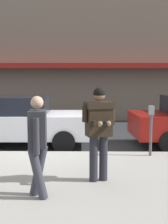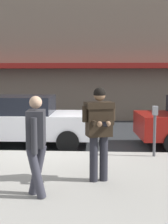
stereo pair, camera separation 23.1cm
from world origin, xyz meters
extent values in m
plane|color=#2B2D30|center=(0.00, 0.00, 0.00)|extent=(80.00, 80.00, 0.00)
cube|color=#99968E|center=(1.00, -2.85, 0.07)|extent=(32.00, 5.30, 0.14)
cube|color=silver|center=(1.00, 0.05, 0.00)|extent=(28.00, 0.12, 0.01)
cube|color=maroon|center=(1.00, 6.15, 2.60)|extent=(26.60, 0.70, 0.24)
cube|color=silver|center=(-0.87, 0.99, 0.67)|extent=(4.53, 1.89, 0.70)
cube|color=black|center=(-1.05, 0.99, 1.28)|extent=(2.09, 1.67, 0.52)
cylinder|color=black|center=(0.51, 1.87, 0.32)|extent=(0.64, 0.23, 0.64)
cylinder|color=black|center=(0.53, 0.16, 0.32)|extent=(0.64, 0.23, 0.64)
cylinder|color=black|center=(3.38, 1.92, 0.32)|extent=(0.65, 0.26, 0.64)
cylinder|color=#23232B|center=(1.51, -2.49, 0.58)|extent=(0.16, 0.16, 0.88)
cylinder|color=#23232B|center=(1.32, -2.55, 0.58)|extent=(0.16, 0.16, 0.88)
cube|color=black|center=(1.42, -2.52, 1.34)|extent=(0.53, 0.42, 0.64)
cube|color=black|center=(1.42, -2.52, 1.61)|extent=(0.60, 0.48, 0.12)
cylinder|color=black|center=(1.68, -2.43, 1.45)|extent=(0.11, 0.11, 0.30)
cylinder|color=black|center=(1.61, -2.62, 1.30)|extent=(0.19, 0.32, 0.10)
sphere|color=#8C6647|center=(1.59, -2.78, 1.30)|extent=(0.10, 0.10, 0.10)
cylinder|color=black|center=(1.16, -2.60, 1.45)|extent=(0.11, 0.11, 0.30)
cylinder|color=black|center=(1.33, -2.71, 1.30)|extent=(0.19, 0.32, 0.10)
sphere|color=#8C6647|center=(1.43, -2.83, 1.30)|extent=(0.10, 0.10, 0.10)
cube|color=black|center=(1.52, -2.84, 1.30)|extent=(0.12, 0.16, 0.07)
sphere|color=#8C6647|center=(1.43, -2.54, 1.80)|extent=(0.22, 0.22, 0.22)
sphere|color=black|center=(1.43, -2.54, 1.83)|extent=(0.23, 0.23, 0.23)
cylinder|color=#33333D|center=(0.40, -3.43, 0.57)|extent=(0.34, 0.18, 0.87)
cylinder|color=#33333D|center=(0.38, -3.25, 0.57)|extent=(0.34, 0.18, 0.87)
cube|color=#2D2D33|center=(0.39, -3.34, 1.30)|extent=(0.31, 0.44, 0.60)
cylinder|color=#2D2D33|center=(0.41, -3.59, 1.22)|extent=(0.10, 0.10, 0.58)
cylinder|color=#2D2D33|center=(0.37, -3.09, 1.22)|extent=(0.10, 0.10, 0.58)
sphere|color=tan|center=(0.39, -3.34, 1.73)|extent=(0.21, 0.21, 0.21)
cube|color=brown|center=(0.39, -3.04, 1.10)|extent=(0.14, 0.25, 0.32)
cylinder|color=#4C4C51|center=(2.80, -0.60, 0.67)|extent=(0.07, 0.07, 1.05)
cube|color=gray|center=(2.80, -0.60, 1.30)|extent=(0.12, 0.18, 0.22)
camera|label=1|loc=(1.23, -8.36, 2.17)|focal=50.00mm
camera|label=2|loc=(1.46, -8.35, 2.17)|focal=50.00mm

